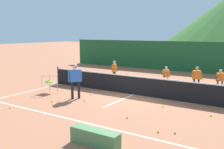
# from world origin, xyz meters

# --- Properties ---
(ground_plane) EXTENTS (120.00, 120.00, 0.00)m
(ground_plane) POSITION_xyz_m (0.00, 0.00, 0.00)
(ground_plane) COLOR #A86647
(line_baseline_near) EXTENTS (10.10, 0.08, 0.01)m
(line_baseline_near) POSITION_xyz_m (0.00, -4.58, 0.00)
(line_baseline_near) COLOR white
(line_baseline_near) RESTS_ON ground
(line_baseline_far) EXTENTS (10.10, 0.08, 0.01)m
(line_baseline_far) POSITION_xyz_m (0.00, 4.69, 0.00)
(line_baseline_far) COLOR white
(line_baseline_far) RESTS_ON ground
(line_sideline_west) EXTENTS (0.08, 9.27, 0.01)m
(line_sideline_west) POSITION_xyz_m (-5.05, 0.00, 0.00)
(line_sideline_west) COLOR white
(line_sideline_west) RESTS_ON ground
(line_service_center) EXTENTS (0.08, 5.54, 0.01)m
(line_service_center) POSITION_xyz_m (0.00, 0.00, 0.00)
(line_service_center) COLOR white
(line_service_center) RESTS_ON ground
(tennis_net) EXTENTS (10.60, 0.08, 1.05)m
(tennis_net) POSITION_xyz_m (0.00, 0.00, 0.50)
(tennis_net) COLOR #333338
(tennis_net) RESTS_ON ground
(instructor) EXTENTS (0.59, 0.81, 1.67)m
(instructor) POSITION_xyz_m (-1.95, -2.20, 1.00)
(instructor) COLOR black
(instructor) RESTS_ON ground
(student_0) EXTENTS (0.52, 0.60, 1.36)m
(student_0) POSITION_xyz_m (-2.62, 2.35, 0.82)
(student_0) COLOR black
(student_0) RESTS_ON ground
(student_1) EXTENTS (0.41, 0.67, 1.20)m
(student_1) POSITION_xyz_m (0.71, 2.67, 0.72)
(student_1) COLOR silver
(student_1) RESTS_ON ground
(student_2) EXTENTS (0.52, 0.44, 1.34)m
(student_2) POSITION_xyz_m (2.49, 2.48, 0.80)
(student_2) COLOR black
(student_2) RESTS_ON ground
(student_3) EXTENTS (0.49, 0.61, 1.22)m
(student_3) POSITION_xyz_m (3.59, 2.95, 0.74)
(student_3) COLOR navy
(student_3) RESTS_ON ground
(ball_cart) EXTENTS (0.58, 0.58, 0.90)m
(ball_cart) POSITION_xyz_m (-3.91, -2.01, 0.59)
(ball_cart) COLOR #B7B7BC
(ball_cart) RESTS_ON ground
(tennis_ball_0) EXTENTS (0.07, 0.07, 0.07)m
(tennis_ball_0) POSITION_xyz_m (1.52, -3.38, 0.03)
(tennis_ball_0) COLOR yellow
(tennis_ball_0) RESTS_ON ground
(tennis_ball_1) EXTENTS (0.07, 0.07, 0.07)m
(tennis_ball_1) POSITION_xyz_m (2.10, -1.33, 0.03)
(tennis_ball_1) COLOR yellow
(tennis_ball_1) RESTS_ON ground
(tennis_ball_2) EXTENTS (0.07, 0.07, 0.07)m
(tennis_ball_2) POSITION_xyz_m (3.49, -3.84, 0.03)
(tennis_ball_2) COLOR yellow
(tennis_ball_2) RESTS_ON ground
(tennis_ball_3) EXTENTS (0.07, 0.07, 0.07)m
(tennis_ball_3) POSITION_xyz_m (-3.19, -4.93, 0.03)
(tennis_ball_3) COLOR yellow
(tennis_ball_3) RESTS_ON ground
(tennis_ball_4) EXTENTS (0.07, 0.07, 0.07)m
(tennis_ball_4) POSITION_xyz_m (-2.46, -3.28, 0.03)
(tennis_ball_4) COLOR yellow
(tennis_ball_4) RESTS_ON ground
(tennis_ball_5) EXTENTS (0.07, 0.07, 0.07)m
(tennis_ball_5) POSITION_xyz_m (3.02, -4.05, 0.03)
(tennis_ball_5) COLOR yellow
(tennis_ball_5) RESTS_ON ground
(tennis_ball_6) EXTENTS (0.07, 0.07, 0.07)m
(tennis_ball_6) POSITION_xyz_m (4.07, -1.49, 0.03)
(tennis_ball_6) COLOR yellow
(tennis_ball_6) RESTS_ON ground
(tennis_ball_7) EXTENTS (0.07, 0.07, 0.07)m
(tennis_ball_7) POSITION_xyz_m (-1.29, -2.35, 0.03)
(tennis_ball_7) COLOR yellow
(tennis_ball_7) RESTS_ON ground
(tennis_ball_8) EXTENTS (0.07, 0.07, 0.07)m
(tennis_ball_8) POSITION_xyz_m (-1.78, -1.21, 0.03)
(tennis_ball_8) COLOR yellow
(tennis_ball_8) RESTS_ON ground
(windscreen_fence) EXTENTS (22.22, 0.08, 2.45)m
(windscreen_fence) POSITION_xyz_m (0.00, 9.16, 1.22)
(windscreen_fence) COLOR #1E5B2D
(windscreen_fence) RESTS_ON ground
(courtside_bench) EXTENTS (1.50, 0.36, 0.46)m
(courtside_bench) POSITION_xyz_m (1.88, -5.86, 0.23)
(courtside_bench) COLOR #4C7F4C
(courtside_bench) RESTS_ON ground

